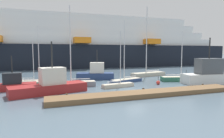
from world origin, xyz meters
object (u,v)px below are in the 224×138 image
Objects in this scene: channel_buoy_0 at (158,82)px; channel_buoy_2 at (218,76)px; sailboat_2 at (148,73)px; fishing_boat_0 at (96,73)px; sailboat_5 at (37,82)px; sailboat_3 at (126,80)px; fishing_boat_1 at (50,85)px; sailboat_1 at (118,85)px; cruise_ship at (40,44)px; sailboat_4 at (178,78)px; sailboat_0 at (32,81)px; channel_buoy_1 at (186,75)px; sailboat_6 at (74,83)px; fishing_boat_3 at (11,84)px; fishing_boat_2 at (210,74)px.

channel_buoy_0 is 14.55m from channel_buoy_2.
sailboat_2 reaches higher than fishing_boat_0.
sailboat_3 is at bearing -2.18° from sailboat_5.
sailboat_1 is at bearing -9.47° from fishing_boat_1.
sailboat_2 is 35.46m from cruise_ship.
sailboat_2 is 1.65× the size of sailboat_4.
channel_buoy_1 is (28.07, -1.63, -0.05)m from sailboat_0.
sailboat_1 is at bearing 32.30° from sailboat_2.
sailboat_5 is 0.77× the size of sailboat_6.
sailboat_5 is 5.79m from sailboat_6.
sailboat_1 is 5.38× the size of channel_buoy_2.
fishing_boat_1 reaches higher than fishing_boat_0.
sailboat_1 is 5.83× the size of channel_buoy_1.
sailboat_4 is at bearing 1.24° from sailboat_0.
fishing_boat_0 is 17.77m from channel_buoy_1.
sailboat_5 is at bearing -176.13° from sailboat_4.
sailboat_3 is at bearing -177.67° from sailboat_4.
cruise_ship reaches higher than sailboat_0.
sailboat_2 is at bearing 33.47° from sailboat_1.
sailboat_2 is 16.75m from sailboat_6.
fishing_boat_3 is at bearing -94.27° from cruise_ship.
sailboat_2 reaches higher than channel_buoy_1.
sailboat_2 is 12.67m from channel_buoy_2.
sailboat_3 is at bearing 177.28° from channel_buoy_2.
fishing_boat_3 is at bearing -139.29° from fishing_boat_0.
channel_buoy_1 reaches higher than channel_buoy_0.
sailboat_0 reaches higher than channel_buoy_0.
fishing_boat_2 is (3.30, -3.20, 0.92)m from sailboat_4.
fishing_boat_0 is 13.78m from fishing_boat_3.
cruise_ship reaches higher than fishing_boat_2.
cruise_ship is at bearing -64.52° from sailboat_2.
sailboat_0 is 5.86m from fishing_boat_3.
fishing_boat_1 is 0.07× the size of cruise_ship.
sailboat_1 is 0.57× the size of sailboat_2.
channel_buoy_2 is (29.57, 3.46, -0.72)m from fishing_boat_1.
sailboat_5 is at bearing -178.13° from channel_buoy_1.
fishing_boat_1 is (-11.52, -4.32, 0.56)m from sailboat_3.
channel_buoy_2 is at bearing -2.03° from sailboat_1.
fishing_boat_2 is (15.55, -9.77, 0.35)m from fishing_boat_0.
sailboat_1 is at bearing -18.60° from sailboat_0.
sailboat_6 is at bearing 30.93° from fishing_boat_1.
channel_buoy_2 is (20.74, 2.65, -0.10)m from sailboat_1.
sailboat_1 is 0.83× the size of fishing_boat_2.
sailboat_6 is (5.85, -5.48, 0.22)m from sailboat_0.
sailboat_1 is 13.71m from fishing_boat_3.
cruise_ship is (-25.21, 38.75, 5.59)m from fishing_boat_2.
sailboat_0 is at bearing 170.51° from channel_buoy_2.
sailboat_5 is 1.26× the size of fishing_boat_0.
cruise_ship reaches higher than fishing_boat_0.
sailboat_1 is at bearing -73.74° from cruise_ship.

